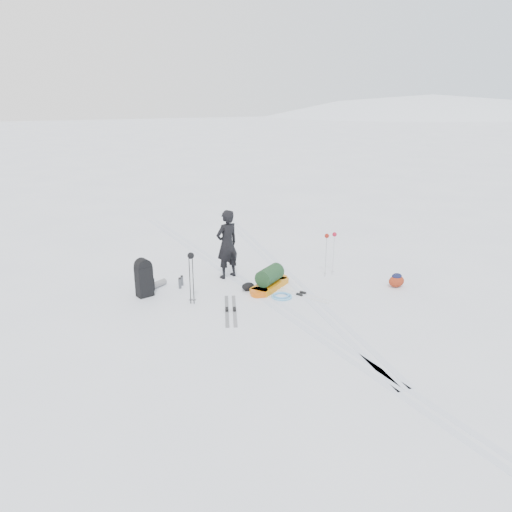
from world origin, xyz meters
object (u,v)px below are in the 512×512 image
object	(u,v)px
pulk_sled	(270,280)
expedition_rucksack	(146,278)
skier	(227,244)
ski_poles_black	(191,262)

from	to	relation	value
pulk_sled	expedition_rucksack	bearing A→B (deg)	128.57
skier	expedition_rucksack	distance (m)	2.41
expedition_rucksack	ski_poles_black	world-z (taller)	ski_poles_black
expedition_rucksack	pulk_sled	bearing A→B (deg)	-31.30
skier	ski_poles_black	size ratio (longest dim) A/B	1.47
skier	expedition_rucksack	world-z (taller)	skier
ski_poles_black	pulk_sled	bearing A→B (deg)	-20.89
expedition_rucksack	ski_poles_black	bearing A→B (deg)	-63.50
expedition_rucksack	skier	bearing A→B (deg)	-6.26
skier	pulk_sled	world-z (taller)	skier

